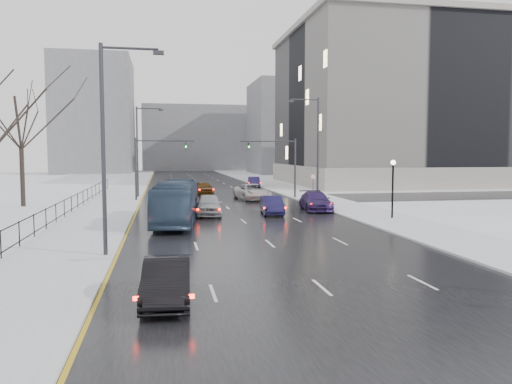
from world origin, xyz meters
TOP-DOWN VIEW (x-y plane):
  - road at (0.00, 60.00)m, footprint 16.00×150.00m
  - cross_road at (0.00, 48.00)m, footprint 130.00×10.00m
  - sidewalk_left at (-10.50, 60.00)m, footprint 5.00×150.00m
  - sidewalk_right at (10.50, 60.00)m, footprint 5.00×150.00m
  - park_strip at (-20.00, 60.00)m, footprint 14.00×150.00m
  - tree_park_e at (-18.20, 44.00)m, footprint 9.45×9.45m
  - iron_fence at (-13.00, 30.00)m, footprint 0.06×70.00m
  - streetlight_r_mid at (8.17, 40.00)m, footprint 2.95×0.25m
  - streetlight_l_near at (-8.17, 20.00)m, footprint 2.95×0.25m
  - streetlight_l_far at (-8.17, 52.00)m, footprint 2.95×0.25m
  - lamppost_r_mid at (11.00, 30.00)m, footprint 0.36×0.36m
  - mast_signal_right at (7.33, 48.00)m, footprint 6.10×0.33m
  - mast_signal_left at (-7.33, 48.00)m, footprint 6.10×0.33m
  - no_uturn_sign at (9.20, 44.00)m, footprint 0.60×0.06m
  - civic_building at (35.00, 72.00)m, footprint 41.00×31.00m
  - bldg_far_right at (28.00, 115.00)m, footprint 24.00×20.00m
  - bldg_far_left at (-22.00, 125.00)m, footprint 18.00×22.00m
  - bldg_far_center at (4.00, 140.00)m, footprint 30.00×18.00m
  - sedan_left_near at (-5.60, 12.20)m, footprint 1.73×4.44m
  - bus at (-4.80, 30.78)m, footprint 3.64×10.97m
  - sedan_center_near at (-2.17, 34.82)m, footprint 2.48×5.19m
  - sedan_right_near at (2.87, 34.59)m, footprint 1.97×4.59m
  - sedan_right_cross at (3.50, 47.03)m, footprint 3.58×6.36m
  - sedan_right_far at (7.20, 36.70)m, footprint 2.78×5.68m
  - sedan_center_far at (-0.95, 54.63)m, footprint 2.12×4.68m
  - sedan_right_distant at (7.20, 66.26)m, footprint 2.07×4.64m

SIDE VIEW (x-z plane):
  - tree_park_e at x=-18.20m, z-range -6.75..6.75m
  - road at x=0.00m, z-range 0.00..0.04m
  - cross_road at x=0.00m, z-range 0.00..0.04m
  - park_strip at x=-20.00m, z-range 0.00..0.12m
  - sidewalk_left at x=-10.50m, z-range 0.00..0.16m
  - sidewalk_right at x=10.50m, z-range 0.00..0.16m
  - sedan_left_near at x=-5.60m, z-range 0.04..1.48m
  - sedan_right_near at x=2.87m, z-range 0.04..1.51m
  - sedan_right_distant at x=7.20m, z-range 0.04..1.52m
  - sedan_center_far at x=-0.95m, z-range 0.04..1.60m
  - sedan_right_far at x=7.20m, z-range 0.04..1.63m
  - sedan_right_cross at x=3.50m, z-range 0.04..1.72m
  - sedan_center_near at x=-2.17m, z-range 0.04..1.75m
  - iron_fence at x=-13.00m, z-range 0.26..1.56m
  - bus at x=-4.80m, z-range 0.04..3.04m
  - no_uturn_sign at x=9.20m, z-range 0.95..3.65m
  - lamppost_r_mid at x=11.00m, z-range 0.80..5.08m
  - mast_signal_right at x=7.33m, z-range 0.86..7.36m
  - mast_signal_left at x=-7.33m, z-range 0.86..7.36m
  - streetlight_r_mid at x=8.17m, z-range 0.62..10.62m
  - streetlight_l_near at x=-8.17m, z-range 0.62..10.62m
  - streetlight_l_far at x=-8.17m, z-range 0.62..10.62m
  - bldg_far_center at x=4.00m, z-range 0.00..18.00m
  - bldg_far_right at x=28.00m, z-range 0.00..22.00m
  - civic_building at x=35.00m, z-range -1.19..23.61m
  - bldg_far_left at x=-22.00m, z-range 0.00..28.00m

